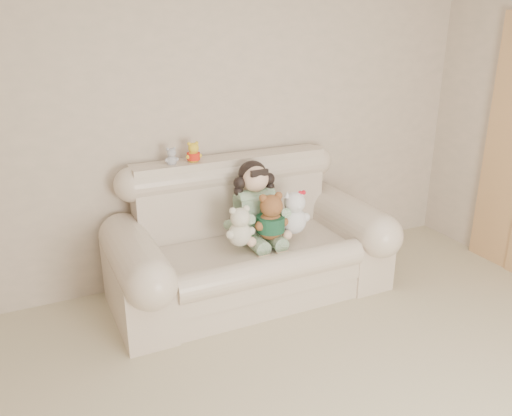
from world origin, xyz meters
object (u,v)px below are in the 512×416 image
object	(u,v)px
seated_child	(255,201)
white_cat	(294,208)
cream_teddy	(240,223)
brown_teddy	(271,212)
sofa	(250,233)

from	to	relation	value
seated_child	white_cat	distance (m)	0.30
seated_child	cream_teddy	world-z (taller)	seated_child
brown_teddy	cream_teddy	size ratio (longest dim) A/B	1.20
white_cat	cream_teddy	world-z (taller)	white_cat
sofa	seated_child	bearing A→B (deg)	46.36
sofa	white_cat	xyz separation A→B (m)	(0.31, -0.10, 0.19)
seated_child	brown_teddy	bearing A→B (deg)	-82.57
seated_child	white_cat	size ratio (longest dim) A/B	1.57
white_cat	seated_child	bearing A→B (deg)	164.89
cream_teddy	sofa	bearing A→B (deg)	51.18
sofa	cream_teddy	world-z (taller)	sofa
sofa	brown_teddy	bearing A→B (deg)	-49.14
sofa	white_cat	distance (m)	0.38
sofa	white_cat	bearing A→B (deg)	-18.11
brown_teddy	white_cat	xyz separation A→B (m)	(0.21, 0.02, -0.01)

